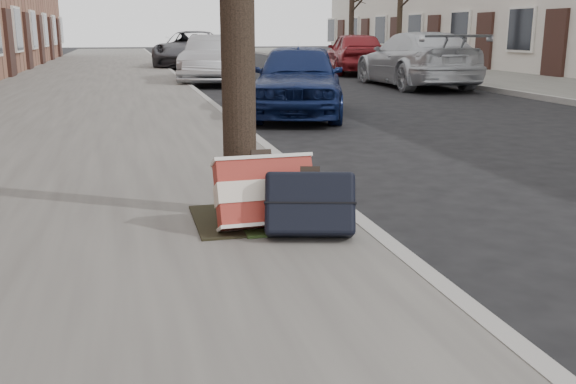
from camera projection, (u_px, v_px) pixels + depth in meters
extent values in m
cube|color=slate|center=(93.00, 84.00, 17.25)|extent=(5.00, 70.00, 0.12)
cube|color=slate|center=(477.00, 77.00, 19.97)|extent=(4.00, 70.00, 0.12)
cube|color=black|center=(253.00, 218.00, 4.66)|extent=(0.85, 0.85, 0.02)
cube|color=maroon|center=(265.00, 193.00, 4.38)|extent=(0.67, 0.38, 0.51)
cube|color=black|center=(310.00, 203.00, 4.20)|extent=(0.66, 0.48, 0.46)
imported|color=#0E1943|center=(298.00, 79.00, 11.16)|extent=(2.54, 4.02, 1.27)
imported|color=#B0B3B8|center=(216.00, 59.00, 18.06)|extent=(2.57, 4.35, 1.35)
imported|color=#3E3E43|center=(193.00, 50.00, 25.55)|extent=(3.80, 5.72, 1.46)
imported|color=#B3B6BB|center=(416.00, 60.00, 16.99)|extent=(2.21, 5.01, 1.43)
imported|color=maroon|center=(354.00, 53.00, 22.14)|extent=(2.38, 4.45, 1.44)
cylinder|color=black|center=(352.00, 9.00, 28.70)|extent=(0.23, 0.23, 4.60)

